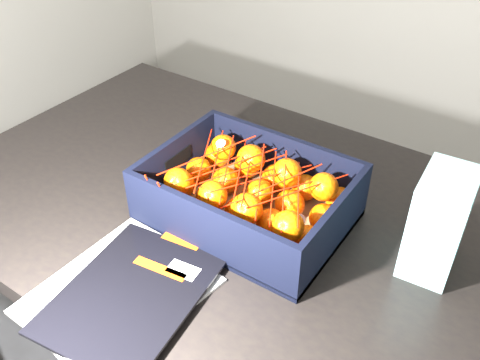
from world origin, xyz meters
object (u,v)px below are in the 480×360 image
Objects in this scene: produce_crate at (249,202)px; retail_carton at (438,223)px; magazine_stack at (123,292)px; table at (224,234)px.

produce_crate is 1.98× the size of retail_carton.
produce_crate reaches higher than magazine_stack.
table is 3.27× the size of produce_crate.
produce_crate is (0.06, 0.28, 0.03)m from magazine_stack.
table is 0.45m from retail_carton.
retail_carton reaches higher than magazine_stack.
magazine_stack is at bearing -87.77° from table.
magazine_stack is 0.54m from retail_carton.
retail_carton is at bearing 7.74° from table.
produce_crate is 0.34m from retail_carton.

